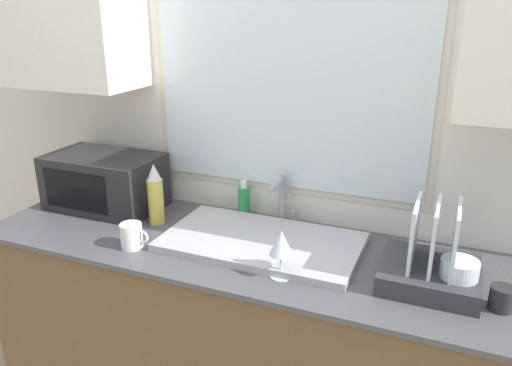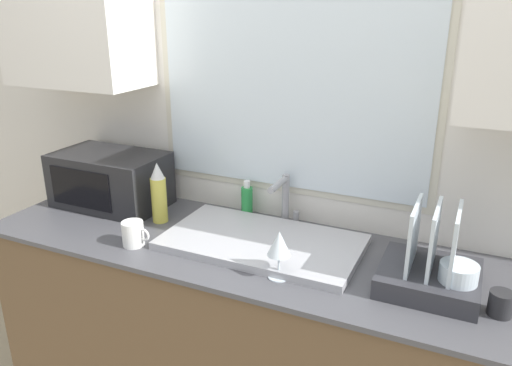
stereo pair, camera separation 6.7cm
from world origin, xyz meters
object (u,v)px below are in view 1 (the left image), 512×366
at_px(microwave, 105,181).
at_px(spray_bottle, 155,195).
at_px(wine_glass, 281,244).
at_px(soap_bottle, 244,201).
at_px(dish_rack, 433,267).
at_px(faucet, 282,196).
at_px(mug_near_sink, 132,236).

bearing_deg(microwave, spray_bottle, -11.99).
bearing_deg(wine_glass, microwave, 163.21).
bearing_deg(soap_bottle, dish_rack, -19.57).
bearing_deg(soap_bottle, faucet, -6.67).
relative_size(spray_bottle, soap_bottle, 1.62).
xyz_separation_m(soap_bottle, mug_near_sink, (-0.28, -0.45, -0.02)).
height_order(dish_rack, mug_near_sink, dish_rack).
distance_m(dish_rack, soap_bottle, 0.87).
relative_size(dish_rack, soap_bottle, 1.94).
distance_m(faucet, wine_glass, 0.44).
distance_m(faucet, soap_bottle, 0.20).
xyz_separation_m(microwave, dish_rack, (1.46, -0.15, -0.06)).
distance_m(soap_bottle, mug_near_sink, 0.53).
bearing_deg(spray_bottle, wine_glass, -19.06).
height_order(dish_rack, soap_bottle, dish_rack).
relative_size(dish_rack, mug_near_sink, 2.66).
bearing_deg(faucet, dish_rack, -23.04).
xyz_separation_m(faucet, microwave, (-0.82, -0.12, -0.01)).
height_order(dish_rack, spray_bottle, dish_rack).
distance_m(microwave, soap_bottle, 0.65).
relative_size(dish_rack, spray_bottle, 1.20).
relative_size(faucet, mug_near_sink, 1.82).
relative_size(microwave, wine_glass, 2.89).
xyz_separation_m(dish_rack, wine_glass, (-0.49, -0.15, 0.06)).
xyz_separation_m(spray_bottle, soap_bottle, (0.32, 0.21, -0.06)).
height_order(microwave, spray_bottle, spray_bottle).
xyz_separation_m(microwave, wine_glass, (0.97, -0.29, 0.00)).
relative_size(soap_bottle, mug_near_sink, 1.38).
bearing_deg(microwave, mug_near_sink, -40.19).
distance_m(dish_rack, spray_bottle, 1.14).
bearing_deg(soap_bottle, wine_glass, -52.73).
xyz_separation_m(dish_rack, mug_near_sink, (-1.10, -0.16, -0.02)).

